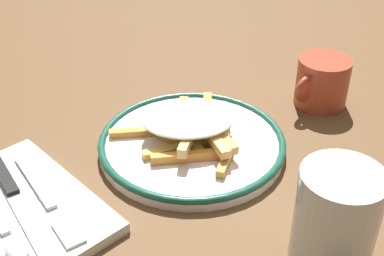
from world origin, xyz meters
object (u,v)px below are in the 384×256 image
at_px(fork, 46,198).
at_px(coffee_mug, 322,82).
at_px(fries_heap, 191,126).
at_px(knife, 13,193).
at_px(plate, 192,143).
at_px(water_glass, 336,218).
at_px(spoon, 6,232).
at_px(napkin, 20,209).

distance_m(fork, coffee_mug, 0.43).
relative_size(fries_heap, fork, 0.95).
bearing_deg(knife, plate, 166.18).
xyz_separation_m(plate, fries_heap, (-0.00, -0.00, 0.02)).
xyz_separation_m(water_glass, coffee_mug, (-0.24, -0.19, -0.02)).
height_order(knife, water_glass, water_glass).
bearing_deg(fries_heap, coffee_mug, 169.44).
xyz_separation_m(fries_heap, spoon, (0.26, 0.00, -0.02)).
relative_size(napkin, spoon, 1.42).
bearing_deg(water_glass, fries_heap, -95.04).
distance_m(fries_heap, spoon, 0.26).
height_order(fork, knife, knife).
bearing_deg(water_glass, coffee_mug, -141.41).
bearing_deg(knife, fork, 127.74).
distance_m(spoon, water_glass, 0.33).
bearing_deg(knife, fries_heap, 167.01).
bearing_deg(fork, knife, -52.26).
bearing_deg(coffee_mug, napkin, -9.40).
xyz_separation_m(fork, spoon, (0.06, 0.02, 0.00)).
bearing_deg(spoon, fork, -158.40).
distance_m(spoon, coffee_mug, 0.48).
height_order(napkin, spoon, spoon).
xyz_separation_m(spoon, coffee_mug, (-0.48, 0.04, 0.02)).
bearing_deg(napkin, fork, 155.42).
xyz_separation_m(plate, coffee_mug, (-0.22, 0.04, 0.03)).
bearing_deg(knife, coffee_mug, 168.21).
relative_size(spoon, coffee_mug, 1.50).
distance_m(fork, water_glass, 0.31).
height_order(fork, coffee_mug, coffee_mug).
relative_size(knife, spoon, 1.38).
distance_m(napkin, water_glass, 0.34).
xyz_separation_m(napkin, water_glass, (-0.21, 0.27, 0.05)).
bearing_deg(fries_heap, knife, -12.99).
xyz_separation_m(fork, knife, (0.02, -0.03, 0.00)).
relative_size(fries_heap, napkin, 0.77).
height_order(fork, spoon, spoon).
bearing_deg(spoon, coffee_mug, 175.30).
relative_size(plate, napkin, 1.13).
relative_size(fork, coffee_mug, 1.74).
xyz_separation_m(plate, water_glass, (0.02, 0.23, 0.04)).
distance_m(fries_heap, knife, 0.23).
height_order(plate, fries_heap, fries_heap).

